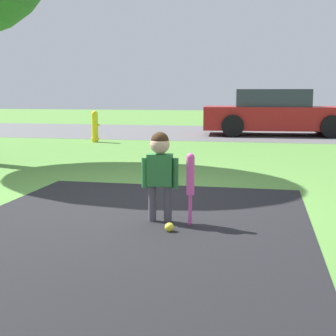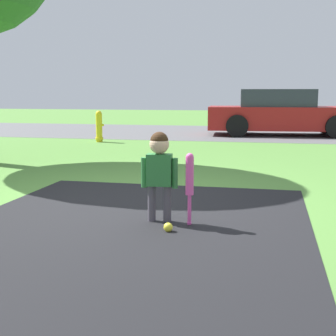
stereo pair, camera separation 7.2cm
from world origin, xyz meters
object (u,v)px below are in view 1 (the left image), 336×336
sports_ball (169,227)px  parked_car (277,114)px  fire_hydrant (95,127)px  baseball_bat (190,179)px  child (160,164)px

sports_ball → parked_car: (1.23, 10.68, 0.62)m
sports_ball → fire_hydrant: size_ratio=0.11×
baseball_bat → parked_car: parked_car is taller
child → fire_hydrant: 7.99m
child → parked_car: parked_car is taller
child → baseball_bat: 0.34m
child → sports_ball: child is taller
sports_ball → baseball_bat: bearing=60.2°
child → baseball_bat: (0.31, -0.06, -0.13)m
child → fire_hydrant: (-3.37, 7.25, -0.19)m
child → parked_car: (1.39, 10.35, 0.07)m
baseball_bat → parked_car: bearing=84.1°
sports_ball → parked_car: bearing=83.4°
sports_ball → fire_hydrant: (-3.53, 7.57, 0.36)m
child → fire_hydrant: child is taller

